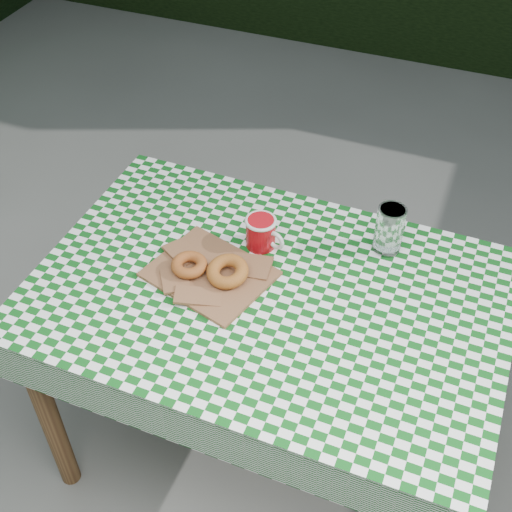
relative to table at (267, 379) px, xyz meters
The scene contains 8 objects.
ground 0.38m from the table, 119.44° to the left, with size 60.00×60.00×0.00m, color #54534F.
table is the anchor object (origin of this frame).
tablecloth 0.38m from the table, ahead, with size 1.23×0.82×0.01m, color #0B4C14.
paper_bag 0.42m from the table, behind, with size 0.30×0.24×0.02m, color brown.
bagel_front 0.47m from the table, behind, with size 0.10×0.10×0.03m, color #9C4F20.
bagel_back 0.43m from the table, behind, with size 0.11×0.11×0.03m, color #A15421.
coffee_mug 0.46m from the table, 117.41° to the left, with size 0.16×0.16×0.09m, color #A30A11, non-canonical shape.
drinking_glass 0.58m from the table, 47.98° to the left, with size 0.08×0.08×0.14m, color white.
Camera 1 is at (0.41, -1.14, 2.03)m, focal length 47.40 mm.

